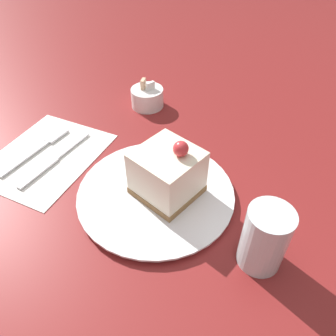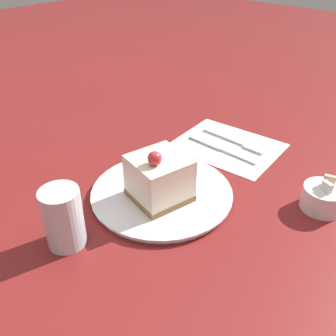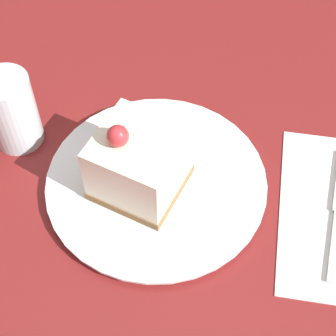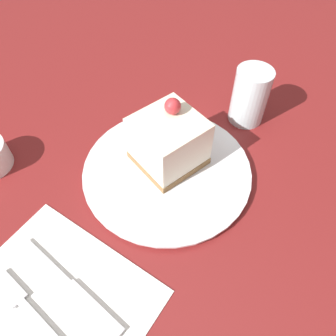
% 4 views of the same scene
% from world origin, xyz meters
% --- Properties ---
extents(ground_plane, '(4.00, 4.00, 0.00)m').
position_xyz_m(ground_plane, '(0.00, 0.00, 0.00)').
color(ground_plane, maroon).
extents(plate, '(0.27, 0.27, 0.01)m').
position_xyz_m(plate, '(0.02, 0.03, 0.01)').
color(plate, white).
rests_on(plate, ground_plane).
extents(cake_slice, '(0.11, 0.11, 0.11)m').
position_xyz_m(cake_slice, '(0.03, 0.05, 0.06)').
color(cake_slice, olive).
rests_on(cake_slice, plate).
extents(napkin, '(0.21, 0.25, 0.00)m').
position_xyz_m(napkin, '(-0.23, 0.01, 0.00)').
color(napkin, white).
rests_on(napkin, ground_plane).
extents(fork, '(0.02, 0.17, 0.00)m').
position_xyz_m(fork, '(-0.25, 0.03, 0.01)').
color(fork, silver).
rests_on(fork, napkin).
extents(knife, '(0.01, 0.19, 0.00)m').
position_xyz_m(knife, '(-0.20, -0.00, 0.01)').
color(knife, silver).
rests_on(knife, napkin).
extents(sugar_bowl, '(0.08, 0.08, 0.07)m').
position_xyz_m(sugar_bowl, '(-0.15, 0.27, 0.02)').
color(sugar_bowl, white).
rests_on(sugar_bowl, ground_plane).
extents(drinking_glass, '(0.06, 0.06, 0.10)m').
position_xyz_m(drinking_glass, '(0.21, 0.01, 0.05)').
color(drinking_glass, silver).
rests_on(drinking_glass, ground_plane).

